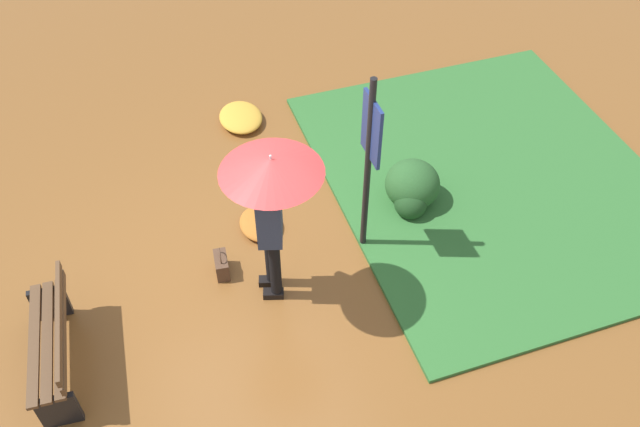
% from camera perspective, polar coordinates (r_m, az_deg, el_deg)
% --- Properties ---
extents(ground_plane, '(18.00, 18.00, 0.00)m').
position_cam_1_polar(ground_plane, '(7.49, -5.96, -6.64)').
color(ground_plane, brown).
extents(grass_verge, '(4.80, 4.00, 0.05)m').
position_cam_1_polar(grass_verge, '(8.93, 14.20, 2.90)').
color(grass_verge, '#2D662D').
rests_on(grass_verge, ground_plane).
extents(person_with_umbrella, '(0.96, 0.96, 2.04)m').
position_cam_1_polar(person_with_umbrella, '(6.30, -4.17, 1.86)').
color(person_with_umbrella, black).
rests_on(person_with_umbrella, ground_plane).
extents(info_sign_post, '(0.44, 0.07, 2.30)m').
position_cam_1_polar(info_sign_post, '(6.90, 4.19, 5.38)').
color(info_sign_post, black).
rests_on(info_sign_post, ground_plane).
extents(handbag, '(0.31, 0.17, 0.37)m').
position_cam_1_polar(handbag, '(7.62, -8.23, -4.26)').
color(handbag, '#4C3323').
rests_on(handbag, ground_plane).
extents(park_bench, '(1.40, 0.45, 0.75)m').
position_cam_1_polar(park_bench, '(7.08, -21.40, -9.94)').
color(park_bench, black).
rests_on(park_bench, ground_plane).
extents(shrub_cluster, '(0.72, 0.66, 0.59)m').
position_cam_1_polar(shrub_cluster, '(8.23, 7.71, 2.14)').
color(shrub_cluster, '#285628').
rests_on(shrub_cluster, ground_plane).
extents(leaf_pile_near_person, '(0.73, 0.58, 0.16)m').
position_cam_1_polar(leaf_pile_near_person, '(9.57, -6.65, 7.99)').
color(leaf_pile_near_person, gold).
rests_on(leaf_pile_near_person, ground_plane).
extents(leaf_pile_by_bench, '(0.60, 0.48, 0.13)m').
position_cam_1_polar(leaf_pile_by_bench, '(8.07, -5.04, -0.83)').
color(leaf_pile_by_bench, '#A86023').
rests_on(leaf_pile_by_bench, ground_plane).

